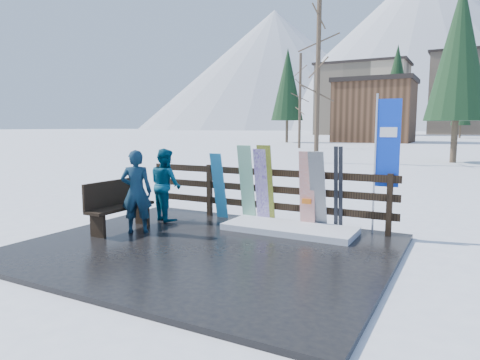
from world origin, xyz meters
The scene contains 19 objects.
ground centered at (0.00, 0.00, 0.00)m, with size 700.00×700.00×0.00m, color white.
deck centered at (0.00, 0.00, 0.04)m, with size 6.00×5.00×0.08m, color black.
fence centered at (0.00, 2.20, 0.74)m, with size 5.60×0.10×1.15m.
snow_patch centered at (0.88, 1.60, 0.14)m, with size 2.50×1.00×0.12m, color white.
bench centered at (-2.11, 0.17, 0.60)m, with size 0.41×1.50×0.97m.
snowboard_0 centered at (-0.92, 1.98, 0.80)m, with size 0.27×0.03×1.47m, color #298ABF.
snowboard_1 centered at (-0.24, 1.98, 0.89)m, with size 0.31×0.03×1.65m, color white.
snowboard_2 centered at (0.21, 1.98, 0.90)m, with size 0.30×0.03×1.66m, color #F1FF32.
snowboard_3 centered at (0.11, 1.98, 0.86)m, with size 0.28×0.03×1.58m, color white.
snowboard_4 centered at (1.30, 1.98, 0.85)m, with size 0.30×0.03×1.58m, color black.
snowboard_5 centered at (1.09, 1.98, 0.85)m, with size 0.30×0.03×1.54m, color white.
ski_pair_a centered at (0.18, 2.05, 0.86)m, with size 0.17×0.19×1.56m.
ski_pair_b centered at (1.69, 2.05, 0.90)m, with size 0.17×0.18×1.64m.
rental_flag centered at (2.47, 2.25, 1.69)m, with size 0.45×0.04×2.60m.
person_front centered at (-1.63, 0.16, 0.87)m, with size 0.57×0.38×1.57m, color #113849.
person_back centered at (-1.85, 1.31, 0.85)m, with size 0.75×0.59×1.55m, color #084C69.
resort_buildings centered at (1.03, 115.41, 9.81)m, with size 73.00×87.60×22.60m.
trees centered at (2.99, 49.96, 6.02)m, with size 42.27×68.87×13.13m.
mountains centered at (-10.50, 328.41, 50.20)m, with size 520.00×260.00×120.00m.
Camera 1 is at (3.84, -5.90, 2.07)m, focal length 32.00 mm.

